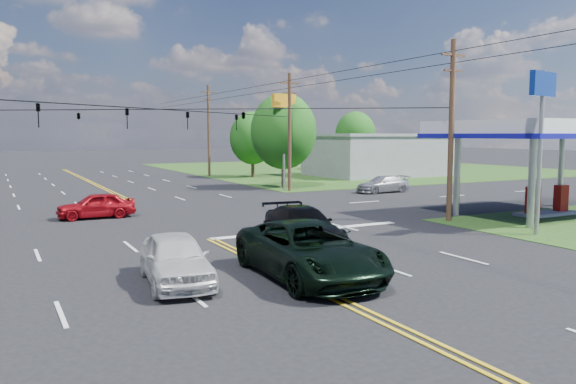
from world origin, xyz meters
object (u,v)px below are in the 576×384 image
tree_far_r (356,135)px  suv_black (302,226)px  polesign_se (542,108)px  pole_ne (290,131)px  retail_ne (377,156)px  pickup_white (176,259)px  pole_right_far (209,129)px  pickup_dkgreen (309,250)px  gas_canopy (550,133)px  tree_right_a (283,131)px  pole_se (451,129)px  tree_right_b (253,138)px

tree_far_r → suv_black: 51.45m
tree_far_r → polesign_se: tree_far_r is taller
pole_ne → suv_black: pole_ne is taller
retail_ne → pickup_white: 48.07m
pole_right_far → pickup_dkgreen: pole_right_far is taller
gas_canopy → polesign_se: 7.23m
suv_black → gas_canopy: bearing=10.6°
pole_right_far → tree_right_a: size_ratio=1.22×
pole_right_far → suv_black: bearing=-104.4°
pole_se → tree_right_a: (1.00, 21.00, -0.05)m
pickup_dkgreen → suv_black: (2.50, 4.89, -0.11)m
pole_ne → tree_right_b: bearing=76.9°
pickup_dkgreen → pickup_white: 4.22m
retail_ne → pole_ne: bearing=-147.1°
pole_ne → pole_right_far: pole_right_far is taller
retail_ne → pickup_dkgreen: (-29.50, -35.78, -1.30)m
pole_ne → tree_right_b: 15.42m
gas_canopy → pole_ne: 20.08m
tree_right_b → pickup_dkgreen: tree_right_b is taller
retail_ne → pole_se: 33.72m
tree_right_b → tree_far_r: (17.50, 6.00, 0.33)m
tree_right_b → suv_black: tree_right_b is taller
pole_ne → gas_canopy: bearing=-71.1°
pole_ne → polesign_se: bearing=-88.6°
tree_far_r → pickup_white: 58.27m
gas_canopy → pole_ne: pole_ne is taller
pole_right_far → pickup_dkgreen: bearing=-105.9°
pickup_white → tree_right_b: bearing=69.5°
pole_right_far → tree_far_r: 21.10m
tree_far_r → polesign_se: (-20.42, -44.00, 1.27)m
polesign_se → pickup_dkgreen: bearing=-172.3°
pole_se → pickup_white: pole_se is taller
polesign_se → pole_ne: bearing=91.4°
pole_ne → tree_right_a: (1.00, 3.00, -0.05)m
tree_right_a → pickup_white: 31.97m
gas_canopy → pole_right_far: pole_right_far is taller
retail_ne → pickup_dkgreen: bearing=-129.5°
retail_ne → pole_se: (-17.00, -29.00, 2.72)m
pole_right_far → tree_far_r: size_ratio=1.31×
pole_ne → pickup_dkgreen: bearing=-116.8°
retail_ne → pole_right_far: pole_right_far is taller
pole_right_far → polesign_se: bearing=-89.2°
gas_canopy → pole_se: pole_se is taller
retail_ne → suv_black: (-27.00, -30.89, -1.41)m
tree_far_r → gas_canopy: bearing=-109.9°
tree_right_a → tree_far_r: size_ratio=1.07×
pole_se → pickup_dkgreen: size_ratio=1.46×
pole_right_far → pickup_dkgreen: (-12.50, -43.78, -4.26)m
pole_ne → pickup_dkgreen: size_ratio=1.46×
retail_ne → gas_canopy: bearing=-109.3°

